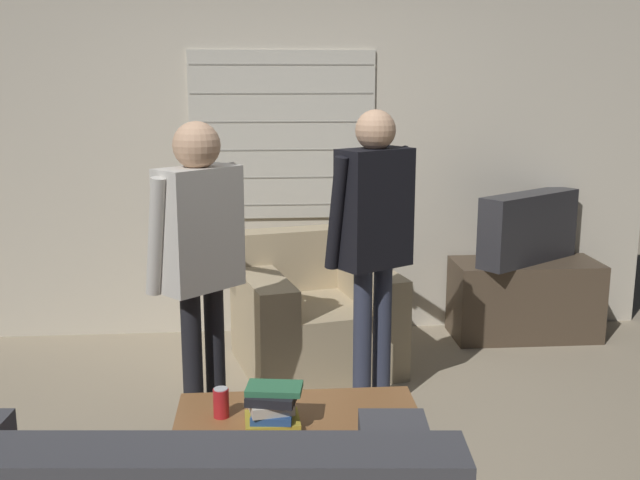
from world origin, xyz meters
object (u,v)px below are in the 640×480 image
person_right_standing (372,226)px  spare_remote (277,413)px  book_stack (272,408)px  person_left_standing (198,242)px  soda_can (221,403)px  tv (528,228)px  coffee_table (299,426)px  armchair_beige (314,314)px

person_right_standing → spare_remote: 1.22m
book_stack → person_left_standing: bearing=113.7°
person_left_standing → soda_can: size_ratio=12.75×
tv → person_left_standing: person_left_standing is taller
book_stack → soda_can: bearing=153.4°
coffee_table → book_stack: 0.18m
book_stack → tv: bearing=49.7°
tv → person_left_standing: (-2.15, -1.36, 0.23)m
person_left_standing → coffee_table: bearing=-100.2°
tv → spare_remote: (-1.79, -2.04, -0.35)m
person_left_standing → armchair_beige: bearing=13.8°
tv → soda_can: 2.88m
armchair_beige → book_stack: bearing=67.0°
armchair_beige → soda_can: bearing=59.4°
armchair_beige → coffee_table: armchair_beige is taller
coffee_table → tv: tv is taller
person_left_standing → spare_remote: size_ratio=12.13×
armchair_beige → person_left_standing: (-0.63, -0.96, 0.69)m
armchair_beige → person_left_standing: bearing=43.4°
person_left_standing → soda_can: bearing=-122.3°
coffee_table → person_right_standing: (0.44, 0.93, 0.66)m
spare_remote → book_stack: bearing=-132.4°
armchair_beige → soda_can: (-0.50, -1.63, 0.16)m
book_stack → spare_remote: 0.12m
book_stack → soda_can: (-0.21, 0.11, -0.02)m
soda_can → book_stack: bearing=-26.6°
tv → book_stack: size_ratio=3.40×
coffee_table → person_left_standing: size_ratio=0.64×
tv → person_right_standing: bearing=7.0°
person_left_standing → person_right_standing: (0.89, 0.24, 0.02)m
person_right_standing → spare_remote: bearing=-151.5°
soda_can → spare_remote: 0.24m
tv → soda_can: (-2.02, -2.03, -0.30)m
armchair_beige → tv: bearing=-178.8°
armchair_beige → tv: size_ratio=1.33×
tv → book_stack: 2.81m
tv → person_left_standing: 2.55m
person_right_standing → book_stack: (-0.55, -1.01, -0.54)m
soda_can → spare_remote: size_ratio=0.95×
tv → person_left_standing: size_ratio=0.51×
tv → spare_remote: size_ratio=6.25×
armchair_beige → book_stack: size_ratio=4.52×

